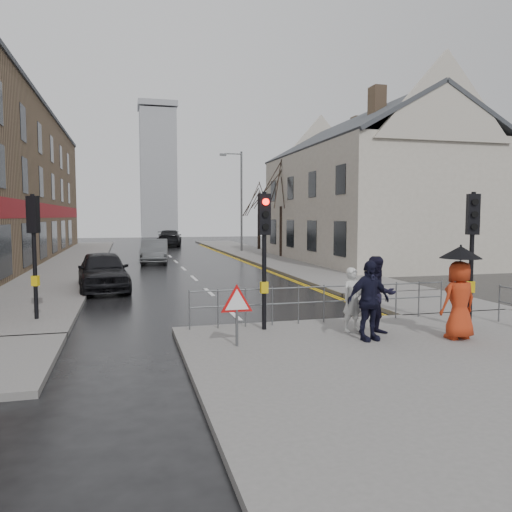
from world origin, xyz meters
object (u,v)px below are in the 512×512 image
pedestrian_d (369,300)px  pedestrian_with_umbrella (460,289)px  pedestrian_a (353,300)px  pedestrian_b (377,295)px  car_mid (155,251)px  car_parked (103,271)px

pedestrian_d → pedestrian_with_umbrella: bearing=-18.4°
pedestrian_a → pedestrian_d: (-0.04, -0.90, 0.13)m
pedestrian_b → pedestrian_d: size_ratio=1.02×
pedestrian_a → pedestrian_d: bearing=-106.8°
pedestrian_b → car_mid: (-4.05, 21.37, -0.32)m
pedestrian_b → car_mid: size_ratio=0.41×
pedestrian_with_umbrella → car_mid: pedestrian_with_umbrella is taller
pedestrian_a → pedestrian_b: (0.44, -0.41, 0.15)m
pedestrian_b → car_mid: 21.75m
pedestrian_with_umbrella → pedestrian_a: bearing=146.9°
pedestrian_d → car_mid: 22.14m
pedestrian_a → pedestrian_b: 0.62m
pedestrian_b → pedestrian_with_umbrella: size_ratio=0.87×
pedestrian_b → car_parked: (-6.67, 9.90, -0.28)m
pedestrian_a → pedestrian_with_umbrella: (2.02, -1.31, 0.36)m
car_mid → pedestrian_with_umbrella: bearing=-70.8°
pedestrian_b → car_mid: bearing=102.8°
pedestrian_d → pedestrian_b: bearing=38.2°
pedestrian_b → pedestrian_with_umbrella: 1.82m
pedestrian_with_umbrella → car_mid: size_ratio=0.47×
car_parked → car_mid: (2.62, 11.47, -0.04)m
pedestrian_with_umbrella → car_parked: pedestrian_with_umbrella is taller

